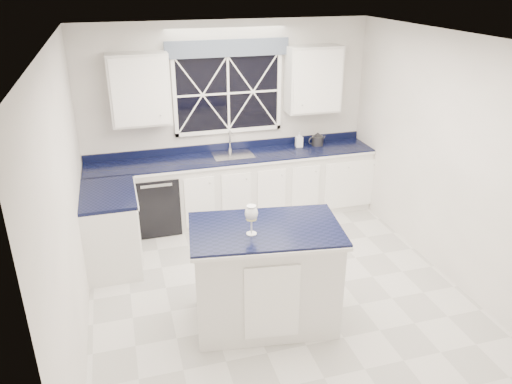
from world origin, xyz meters
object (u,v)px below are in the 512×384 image
object	(u,v)px
soap_bottle	(299,139)
dishwasher	(156,200)
island	(265,275)
wine_glass	(251,215)
faucet	(230,141)
kettle	(317,139)

from	to	relation	value
soap_bottle	dishwasher	bearing A→B (deg)	-176.57
dishwasher	island	size ratio (longest dim) A/B	0.54
dishwasher	wine_glass	world-z (taller)	wine_glass
faucet	kettle	world-z (taller)	faucet
island	soap_bottle	bearing A→B (deg)	70.95
island	wine_glass	world-z (taller)	wine_glass
wine_glass	kettle	bearing A→B (deg)	56.20
dishwasher	island	xyz separation A→B (m)	(0.83, -2.35, 0.12)
island	kettle	size ratio (longest dim) A/B	5.55
island	faucet	bearing A→B (deg)	92.08
wine_glass	soap_bottle	distance (m)	2.94
faucet	island	xyz separation A→B (m)	(-0.27, -2.55, -0.57)
dishwasher	faucet	distance (m)	1.31
kettle	island	bearing A→B (deg)	-127.81
dishwasher	wine_glass	distance (m)	2.67
island	kettle	bearing A→B (deg)	65.96
dishwasher	faucet	size ratio (longest dim) A/B	2.72
dishwasher	soap_bottle	bearing A→B (deg)	3.43
dishwasher	island	bearing A→B (deg)	-70.50
wine_glass	faucet	bearing A→B (deg)	80.79
wine_glass	island	bearing A→B (deg)	27.52
kettle	wine_glass	distance (m)	3.08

